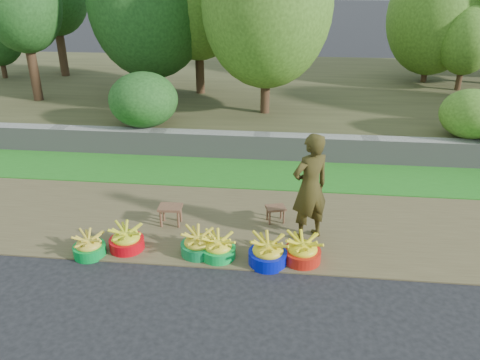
# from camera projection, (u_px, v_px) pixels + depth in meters

# --- Properties ---
(ground_plane) EXTENTS (120.00, 120.00, 0.00)m
(ground_plane) POSITION_uv_depth(u_px,v_px,m) (241.00, 271.00, 6.31)
(ground_plane) COLOR black
(ground_plane) RESTS_ON ground
(dirt_shoulder) EXTENTS (80.00, 2.50, 0.02)m
(dirt_shoulder) POSITION_uv_depth(u_px,v_px,m) (250.00, 224.00, 7.43)
(dirt_shoulder) COLOR brown
(dirt_shoulder) RESTS_ON ground
(grass_verge) EXTENTS (80.00, 1.50, 0.04)m
(grass_verge) POSITION_uv_depth(u_px,v_px,m) (259.00, 173.00, 9.24)
(grass_verge) COLOR #25771E
(grass_verge) RESTS_ON ground
(retaining_wall) EXTENTS (80.00, 0.35, 0.55)m
(retaining_wall) POSITION_uv_depth(u_px,v_px,m) (262.00, 146.00, 9.90)
(retaining_wall) COLOR gray
(retaining_wall) RESTS_ON ground
(earth_bank) EXTENTS (80.00, 10.00, 0.50)m
(earth_bank) POSITION_uv_depth(u_px,v_px,m) (272.00, 92.00, 14.35)
(earth_bank) COLOR #444325
(earth_bank) RESTS_ON ground
(vegetation) EXTENTS (34.11, 8.54, 4.63)m
(vegetation) POSITION_uv_depth(u_px,v_px,m) (441.00, 9.00, 12.24)
(vegetation) COLOR #3D2818
(vegetation) RESTS_ON earth_bank
(basin_a) EXTENTS (0.45, 0.45, 0.34)m
(basin_a) POSITION_uv_depth(u_px,v_px,m) (89.00, 246.00, 6.58)
(basin_a) COLOR #048B2E
(basin_a) RESTS_ON ground
(basin_b) EXTENTS (0.50, 0.50, 0.37)m
(basin_b) POSITION_uv_depth(u_px,v_px,m) (126.00, 240.00, 6.71)
(basin_b) COLOR red
(basin_b) RESTS_ON ground
(basin_c) EXTENTS (0.50, 0.50, 0.37)m
(basin_c) POSITION_uv_depth(u_px,v_px,m) (198.00, 244.00, 6.60)
(basin_c) COLOR #0F7B3B
(basin_c) RESTS_ON ground
(basin_d) EXTENTS (0.48, 0.48, 0.36)m
(basin_d) POSITION_uv_depth(u_px,v_px,m) (218.00, 248.00, 6.52)
(basin_d) COLOR #0BA13B
(basin_d) RESTS_ON ground
(basin_e) EXTENTS (0.53, 0.53, 0.40)m
(basin_e) POSITION_uv_depth(u_px,v_px,m) (268.00, 252.00, 6.39)
(basin_e) COLOR #0612B0
(basin_e) RESTS_ON ground
(basin_f) EXTENTS (0.52, 0.52, 0.39)m
(basin_f) POSITION_uv_depth(u_px,v_px,m) (302.00, 251.00, 6.43)
(basin_f) COLOR red
(basin_f) RESTS_ON ground
(stool_left) EXTENTS (0.37, 0.29, 0.32)m
(stool_left) POSITION_uv_depth(u_px,v_px,m) (170.00, 210.00, 7.31)
(stool_left) COLOR brown
(stool_left) RESTS_ON dirt_shoulder
(stool_right) EXTENTS (0.35, 0.31, 0.26)m
(stool_right) POSITION_uv_depth(u_px,v_px,m) (276.00, 210.00, 7.40)
(stool_right) COLOR brown
(stool_right) RESTS_ON dirt_shoulder
(vendor_woman) EXTENTS (0.72, 0.65, 1.64)m
(vendor_woman) POSITION_uv_depth(u_px,v_px,m) (310.00, 188.00, 6.73)
(vendor_woman) COLOR black
(vendor_woman) RESTS_ON dirt_shoulder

